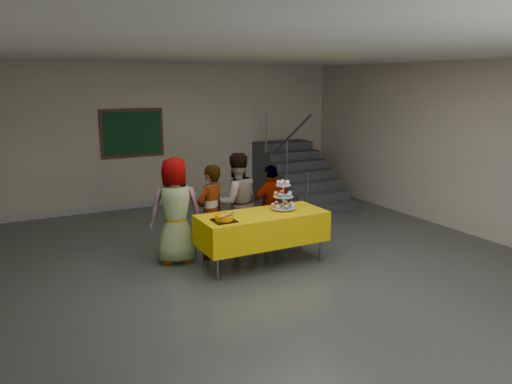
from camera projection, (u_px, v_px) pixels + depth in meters
The scene contains 10 objects.
room_shell at pixel (287, 123), 6.24m from camera, with size 10.00×10.04×3.02m.
bake_table at pixel (262, 228), 7.28m from camera, with size 1.88×0.78×0.77m.
cupcake_stand at pixel (283, 198), 7.42m from camera, with size 0.38×0.38×0.44m.
bear_cake at pixel (224, 217), 6.82m from camera, with size 0.32×0.36×0.12m.
schoolchild_a at pixel (176, 210), 7.31m from camera, with size 0.77×0.50×1.58m, color slate.
schoolchild_b at pixel (211, 212), 7.50m from camera, with size 0.53×0.35×1.44m, color slate.
schoolchild_c at pixel (236, 202), 7.86m from camera, with size 0.76×0.59×1.57m, color slate.
schoolchild_d at pixel (272, 207), 8.02m from camera, with size 0.79×0.33×1.35m, color #5C5B65.
staircase at pixel (295, 178), 11.38m from camera, with size 1.30×2.40×2.04m.
noticeboard at pixel (132, 133), 10.30m from camera, with size 1.30×0.05×1.00m.
Camera 1 is at (-3.25, -5.37, 2.65)m, focal length 35.00 mm.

